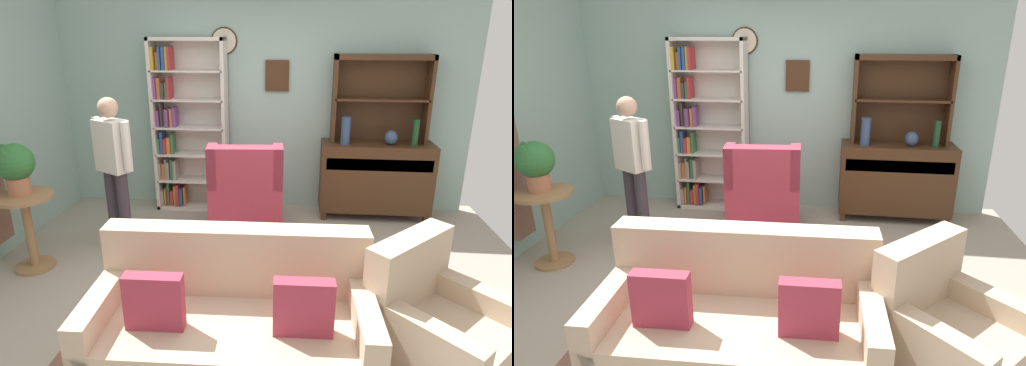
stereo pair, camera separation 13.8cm
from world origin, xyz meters
TOP-DOWN VIEW (x-y plane):
  - ground_plane at (0.00, 0.00)m, footprint 5.40×4.60m
  - wall_back at (-0.00, 2.13)m, footprint 5.00×0.09m
  - area_rug at (0.20, -0.30)m, footprint 2.80×1.97m
  - bookshelf at (-0.96, 1.94)m, footprint 0.90×0.30m
  - sideboard at (1.38, 1.86)m, footprint 1.30×0.45m
  - sideboard_hutch at (1.38, 1.97)m, footprint 1.10×0.26m
  - vase_tall at (0.99, 1.78)m, footprint 0.11×0.11m
  - vase_round at (1.51, 1.79)m, footprint 0.15×0.15m
  - bottle_wine at (1.77, 1.77)m, footprint 0.07×0.07m
  - couch_floral at (0.05, -0.86)m, footprint 1.83×0.91m
  - armchair_floral at (1.38, -0.75)m, footprint 1.08×1.08m
  - wingback_chair at (-0.11, 1.22)m, footprint 0.84×0.86m
  - plant_stand at (-2.04, 0.25)m, footprint 0.52×0.52m
  - potted_plant_large at (-2.09, 0.28)m, footprint 0.34×0.34m
  - person_reading at (-1.40, 0.82)m, footprint 0.49×0.34m
  - coffee_table at (0.22, 0.01)m, footprint 0.80×0.50m
  - book_stack at (0.15, 0.07)m, footprint 0.22×0.17m

SIDE VIEW (x-z plane):
  - ground_plane at x=0.00m, z-range -0.02..0.00m
  - area_rug at x=0.20m, z-range 0.00..0.01m
  - armchair_floral at x=1.38m, z-range -0.15..0.73m
  - couch_floral at x=0.05m, z-range -0.14..0.76m
  - coffee_table at x=0.22m, z-range 0.14..0.56m
  - wingback_chair at x=-0.11m, z-range -0.14..0.91m
  - plant_stand at x=-2.04m, z-range 0.08..0.83m
  - book_stack at x=0.15m, z-range 0.42..0.52m
  - sideboard at x=1.38m, z-range 0.05..0.97m
  - person_reading at x=-1.40m, z-range 0.13..1.69m
  - vase_round at x=1.51m, z-range 0.92..1.09m
  - potted_plant_large at x=-2.09m, z-range 0.78..1.26m
  - bookshelf at x=-0.96m, z-range -0.03..2.07m
  - bottle_wine at x=1.77m, z-range 0.92..1.23m
  - vase_tall at x=0.99m, z-range 0.92..1.24m
  - wall_back at x=0.00m, z-range 0.00..2.80m
  - sideboard_hutch at x=1.38m, z-range 1.06..2.06m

